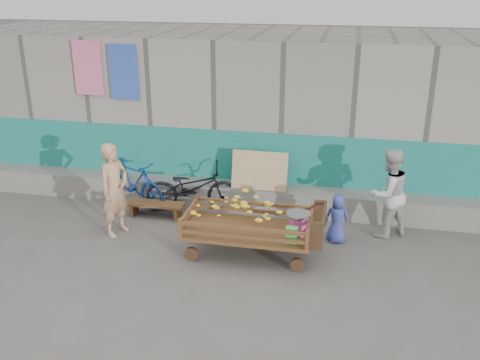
% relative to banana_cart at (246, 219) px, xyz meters
% --- Properties ---
extents(ground, '(80.00, 80.00, 0.00)m').
position_rel_banana_cart_xyz_m(ground, '(-0.37, -0.62, -0.61)').
color(ground, '#504D49').
rests_on(ground, ground).
extents(building_wall, '(12.00, 3.50, 3.00)m').
position_rel_banana_cart_xyz_m(building_wall, '(-0.38, 3.43, 0.85)').
color(building_wall, gray).
rests_on(building_wall, ground).
extents(banana_cart, '(2.12, 0.97, 0.90)m').
position_rel_banana_cart_xyz_m(banana_cart, '(0.00, 0.00, 0.00)').
color(banana_cart, brown).
rests_on(banana_cart, ground).
extents(bench, '(1.04, 0.31, 0.26)m').
position_rel_banana_cart_xyz_m(bench, '(-1.86, 1.03, -0.42)').
color(bench, brown).
rests_on(bench, ground).
extents(vendor_man, '(0.55, 0.67, 1.57)m').
position_rel_banana_cart_xyz_m(vendor_man, '(-2.25, 0.28, 0.17)').
color(vendor_man, tan).
rests_on(vendor_man, ground).
extents(woman, '(0.92, 0.89, 1.50)m').
position_rel_banana_cart_xyz_m(woman, '(2.13, 1.12, 0.14)').
color(woman, beige).
rests_on(woman, ground).
extents(child, '(0.43, 0.31, 0.82)m').
position_rel_banana_cart_xyz_m(child, '(1.35, 0.71, -0.20)').
color(child, '#333D90').
rests_on(child, ground).
extents(bicycle_dark, '(1.78, 0.95, 0.89)m').
position_rel_banana_cart_xyz_m(bicycle_dark, '(-1.28, 1.43, -0.17)').
color(bicycle_dark, black).
rests_on(bicycle_dark, ground).
extents(bicycle_blue, '(1.52, 0.97, 0.89)m').
position_rel_banana_cart_xyz_m(bicycle_blue, '(-2.41, 1.43, -0.17)').
color(bicycle_blue, navy).
rests_on(bicycle_blue, ground).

